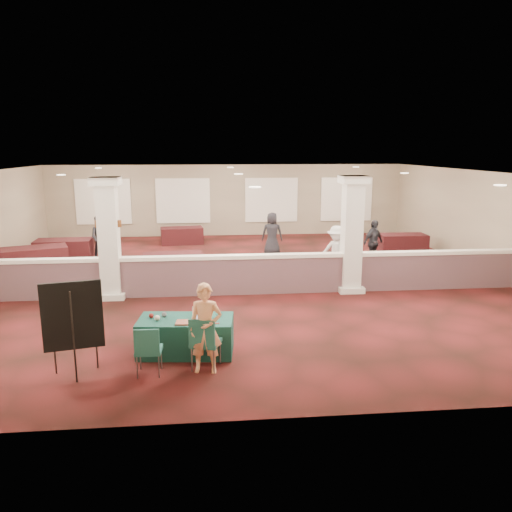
{
  "coord_description": "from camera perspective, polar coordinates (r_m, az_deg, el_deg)",
  "views": [
    {
      "loc": [
        -0.92,
        -14.64,
        3.92
      ],
      "look_at": [
        0.32,
        -2.0,
        1.17
      ],
      "focal_mm": 35.0,
      "sensor_mm": 36.0,
      "label": 1
    }
  ],
  "objects": [
    {
      "name": "screen_glow",
      "position": [
        9.77,
        -6.37,
        -6.45
      ],
      "size": [
        0.29,
        0.03,
        0.18
      ],
      "primitive_type": "cube",
      "rotation": [
        0.0,
        0.0,
        -0.1
      ],
      "color": "silver",
      "rests_on": "near_table"
    },
    {
      "name": "far_table_front_left",
      "position": [
        17.6,
        -23.94,
        -0.37
      ],
      "size": [
        2.2,
        1.61,
        0.8
      ],
      "primitive_type": "cube",
      "rotation": [
        0.0,
        0.0,
        0.35
      ],
      "color": "black",
      "rests_on": "ground"
    },
    {
      "name": "ground",
      "position": [
        15.19,
        -1.92,
        -2.73
      ],
      "size": [
        16.0,
        16.0,
        0.0
      ],
      "primitive_type": "plane",
      "color": "#4E1314",
      "rests_on": "ground"
    },
    {
      "name": "attendee_d",
      "position": [
        18.58,
        1.85,
        2.56
      ],
      "size": [
        0.83,
        0.52,
        1.6
      ],
      "primitive_type": "imported",
      "rotation": [
        0.0,
        0.0,
        3.02
      ],
      "color": "black",
      "rests_on": "ground"
    },
    {
      "name": "column_right",
      "position": [
        13.91,
        10.88,
        2.56
      ],
      "size": [
        0.72,
        0.72,
        3.2
      ],
      "color": "silver",
      "rests_on": "ground"
    },
    {
      "name": "attendee_c",
      "position": [
        17.45,
        13.25,
        1.52
      ],
      "size": [
        1.0,
        0.85,
        1.55
      ],
      "primitive_type": "imported",
      "rotation": [
        0.0,
        0.0,
        0.55
      ],
      "color": "black",
      "rests_on": "ground"
    },
    {
      "name": "partition_wall",
      "position": [
        13.6,
        -1.53,
        -2.05
      ],
      "size": [
        15.6,
        0.28,
        1.1
      ],
      "color": "brown",
      "rests_on": "ground"
    },
    {
      "name": "yarn_red",
      "position": [
        9.94,
        -11.88,
        -6.69
      ],
      "size": [
        0.1,
        0.1,
        0.1
      ],
      "primitive_type": "sphere",
      "color": "maroon",
      "rests_on": "near_table"
    },
    {
      "name": "wall_front",
      "position": [
        7.1,
        2.21,
        -6.88
      ],
      "size": [
        16.0,
        0.04,
        3.2
      ],
      "primitive_type": "cube",
      "color": "#816F59",
      "rests_on": "ground"
    },
    {
      "name": "attendee_a",
      "position": [
        18.52,
        -17.27,
        1.99
      ],
      "size": [
        0.79,
        0.47,
        1.61
      ],
      "primitive_type": "imported",
      "rotation": [
        0.0,
        0.0,
        0.05
      ],
      "color": "black",
      "rests_on": "ground"
    },
    {
      "name": "far_table_back_center",
      "position": [
        21.04,
        -8.46,
        2.32
      ],
      "size": [
        1.81,
        1.08,
        0.69
      ],
      "primitive_type": "cube",
      "rotation": [
        0.0,
        0.0,
        0.14
      ],
      "color": "black",
      "rests_on": "ground"
    },
    {
      "name": "yarn_grey",
      "position": [
        9.95,
        -10.45,
        -6.59
      ],
      "size": [
        0.1,
        0.1,
        0.1
      ],
      "primitive_type": "sphere",
      "color": "#54545A",
      "rests_on": "near_table"
    },
    {
      "name": "laptop_base",
      "position": [
        9.71,
        -6.42,
        -7.2
      ],
      "size": [
        0.34,
        0.25,
        0.02
      ],
      "primitive_type": "cube",
      "rotation": [
        0.0,
        0.0,
        -0.1
      ],
      "color": "silver",
      "rests_on": "near_table"
    },
    {
      "name": "far_table_back_right",
      "position": [
        19.84,
        16.39,
        1.39
      ],
      "size": [
        1.78,
        0.93,
        0.71
      ],
      "primitive_type": "cube",
      "rotation": [
        0.0,
        0.0,
        -0.03
      ],
      "color": "black",
      "rests_on": "ground"
    },
    {
      "name": "near_table",
      "position": [
        9.91,
        -8.01,
        -9.03
      ],
      "size": [
        1.89,
        1.08,
        0.7
      ],
      "primitive_type": "cube",
      "rotation": [
        0.0,
        0.0,
        -0.1
      ],
      "color": "#0D312B",
      "rests_on": "ground"
    },
    {
      "name": "laptop_screen",
      "position": [
        9.77,
        -6.37,
        -6.36
      ],
      "size": [
        0.31,
        0.04,
        0.21
      ],
      "primitive_type": "cube",
      "rotation": [
        0.0,
        0.0,
        -0.1
      ],
      "color": "silver",
      "rests_on": "near_table"
    },
    {
      "name": "yarn_cream",
      "position": [
        9.77,
        -11.23,
        -6.96
      ],
      "size": [
        0.1,
        0.1,
        0.1
      ],
      "primitive_type": "sphere",
      "color": "beige",
      "rests_on": "near_table"
    },
    {
      "name": "attendee_b",
      "position": [
        15.48,
        9.18,
        0.47
      ],
      "size": [
        1.14,
        0.85,
        1.62
      ],
      "primitive_type": "imported",
      "rotation": [
        0.0,
        0.0,
        -0.41
      ],
      "color": "white",
      "rests_on": "ground"
    },
    {
      "name": "scissors",
      "position": [
        9.47,
        -4.55,
        -7.68
      ],
      "size": [
        0.12,
        0.04,
        0.01
      ],
      "primitive_type": "cube",
      "rotation": [
        0.0,
        0.0,
        -0.1
      ],
      "color": "red",
      "rests_on": "near_table"
    },
    {
      "name": "sconce_left",
      "position": [
        13.59,
        -17.71,
        3.52
      ],
      "size": [
        0.12,
        0.12,
        0.18
      ],
      "color": "brown",
      "rests_on": "column_left"
    },
    {
      "name": "far_table_front_center",
      "position": [
        15.62,
        -9.4,
        -1.08
      ],
      "size": [
        1.94,
        1.17,
        0.74
      ],
      "primitive_type": "cube",
      "rotation": [
        0.0,
        0.0,
        0.14
      ],
      "color": "black",
      "rests_on": "ground"
    },
    {
      "name": "easel_board",
      "position": [
        9.17,
        -20.23,
        -6.55
      ],
      "size": [
        1.0,
        0.58,
        1.71
      ],
      "rotation": [
        0.0,
        0.0,
        0.22
      ],
      "color": "black",
      "rests_on": "ground"
    },
    {
      "name": "far_table_back_left",
      "position": [
        18.89,
        -21.09,
        0.62
      ],
      "size": [
        1.94,
        1.04,
        0.77
      ],
      "primitive_type": "cube",
      "rotation": [
        0.0,
        0.0,
        0.05
      ],
      "color": "black",
      "rests_on": "ground"
    },
    {
      "name": "sconce_right",
      "position": [
        13.48,
        -15.38,
        3.6
      ],
      "size": [
        0.12,
        0.12,
        0.18
      ],
      "color": "brown",
      "rests_on": "column_left"
    },
    {
      "name": "ceiling",
      "position": [
        14.69,
        -2.01,
        9.41
      ],
      "size": [
        16.0,
        16.0,
        0.02
      ],
      "primitive_type": "cube",
      "color": "white",
      "rests_on": "wall_back"
    },
    {
      "name": "wall_back",
      "position": [
        22.78,
        -3.27,
        6.37
      ],
      "size": [
        16.0,
        0.04,
        3.2
      ],
      "primitive_type": "cube",
      "color": "#816F59",
      "rests_on": "ground"
    },
    {
      "name": "column_left",
      "position": [
        13.59,
        -16.46,
        2.05
      ],
      "size": [
        0.72,
        0.72,
        3.2
      ],
      "color": "silver",
      "rests_on": "ground"
    },
    {
      "name": "knitting",
      "position": [
        9.56,
        -7.99,
        -7.53
      ],
      "size": [
        0.41,
        0.32,
        0.03
      ],
      "primitive_type": "cube",
      "rotation": [
        0.0,
        0.0,
        -0.1
      ],
      "color": "#CB4520",
      "rests_on": "near_table"
    },
    {
      "name": "wall_right",
      "position": [
        17.31,
        25.55,
        3.33
      ],
      "size": [
        0.04,
        16.0,
        3.2
      ],
      "primitive_type": "cube",
      "color": "#816F59",
      "rests_on": "ground"
    },
    {
      "name": "far_table_front_right",
      "position": [
        15.75,
        7.11,
        -1.03
      ],
      "size": [
        1.68,
        0.9,
        0.67
      ],
      "primitive_type": "cube",
      "rotation": [
        0.0,
        0.0,
        -0.05
      ],
      "color": "black",
      "rests_on": "ground"
    },
    {
      "name": "conf_chair_main",
      "position": [
        9.06,
        -5.94,
        -9.45
      ],
      "size": [
        0.62,
        0.62,
        0.99
      ],
      "rotation": [
        0.0,
        0.0,
        -0.3
      ],
      "color": "#1F5B4E",
      "rests_on": "ground"
    },
    {
      "name": "conf_chair_side",
      "position": [
        9.01,
        -12.24,
        -10.14
      ],
      "size": [
        0.46,
        0.47,
        0.9
      ],
      "rotation": [
        0.0,
        0.0,
        -0.02
      ],
      "color": "#1F5B4E",
      "rests_on": "ground"
    },
    {
      "name": "woman",
      "position": [
        8.92,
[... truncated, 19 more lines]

